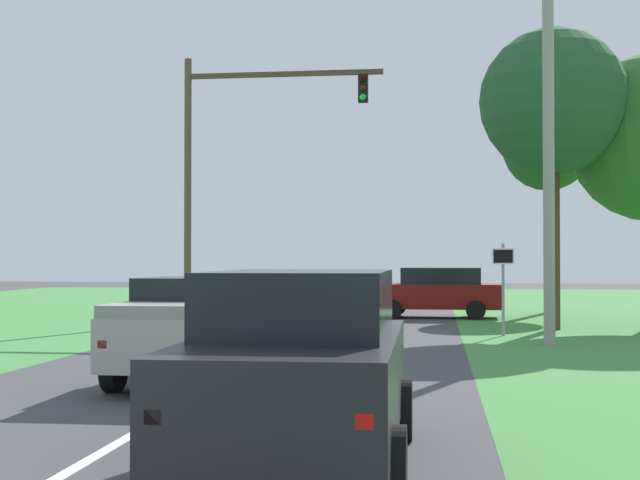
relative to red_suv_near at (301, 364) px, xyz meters
name	(u,v)px	position (x,y,z in m)	size (l,w,h in m)	color
ground_plane	(254,364)	(-2.26, 8.67, -1.04)	(120.00, 120.00, 0.00)	#424244
red_suv_near	(301,364)	(0.00, 0.00, 0.00)	(2.27, 4.75, 2.00)	black
pickup_truck_lead	(198,326)	(-2.75, 6.16, -0.10)	(2.24, 5.33, 1.80)	#B7B2A8
traffic_light	(233,151)	(-5.36, 20.20, 4.66)	(6.69, 0.40, 8.85)	brown
keep_moving_sign	(503,277)	(3.20, 16.02, 0.58)	(0.60, 0.09, 2.53)	gray
crossing_suv_far	(436,291)	(1.38, 23.40, -0.10)	(4.72, 2.30, 1.79)	maroon
utility_pole_right	(549,168)	(4.12, 13.36, 3.29)	(0.28, 0.28, 8.67)	#9E998E
extra_tree_1	(548,147)	(5.70, 26.70, 5.42)	(3.51, 3.51, 8.28)	#4C351E
extra_tree_2	(553,102)	(4.86, 18.35, 5.76)	(4.38, 4.38, 9.02)	#4C351E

